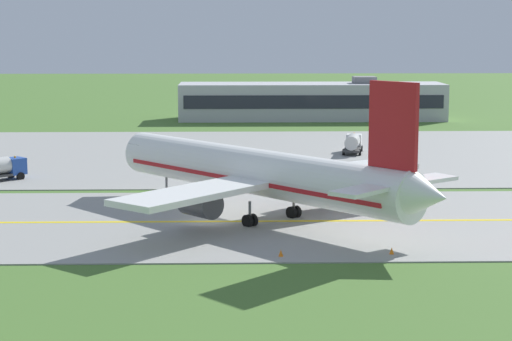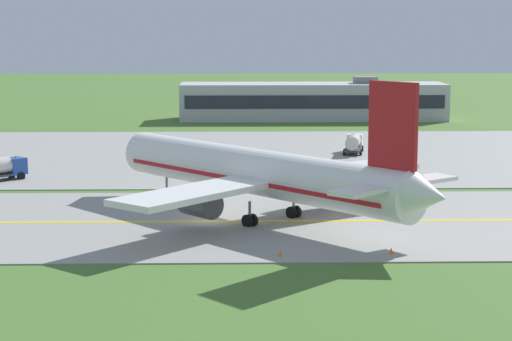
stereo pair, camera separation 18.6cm
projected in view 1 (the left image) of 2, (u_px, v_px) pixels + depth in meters
The scene contains 10 objects.
ground_plane at pixel (209, 223), 79.34m from camera, with size 500.00×500.00×0.00m, color #47702D.
taxiway_strip at pixel (209, 222), 79.33m from camera, with size 240.00×28.00×0.10m, color gray.
apron_pad at pixel (294, 154), 121.05m from camera, with size 140.00×52.00×0.10m, color gray.
taxiway_centreline at pixel (209, 221), 79.32m from camera, with size 220.00×0.60×0.01m, color yellow.
airplane_lead at pixel (260, 173), 79.80m from camera, with size 29.82×32.50×12.70m.
service_truck_catering at pixel (353, 142), 121.50m from camera, with size 3.25×6.29×2.65m.
terminal_building at pixel (312, 101), 166.07m from camera, with size 47.42×10.53×7.72m.
traffic_cone_near_edge at pixel (281, 254), 67.34m from camera, with size 0.44×0.44×0.60m, color orange.
traffic_cone_mid_edge at pixel (392, 251), 68.02m from camera, with size 0.44×0.44×0.60m, color orange.
traffic_cone_far_edge at pixel (290, 193), 91.74m from camera, with size 0.44×0.44×0.60m, color orange.
Camera 1 is at (2.15, -77.75, 16.77)m, focal length 64.76 mm.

